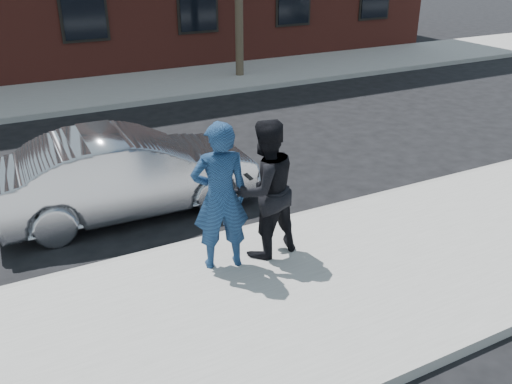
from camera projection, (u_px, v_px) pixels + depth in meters
ground at (300, 286)px, 7.21m from camera, size 100.00×100.00×0.00m
near_sidewalk at (310, 291)px, 6.97m from camera, size 50.00×3.50×0.15m
near_curb at (247, 231)px, 8.42m from camera, size 50.00×0.10×0.15m
far_sidewalk at (101, 91)px, 16.21m from camera, size 50.00×3.50×0.15m
far_curb at (117, 106)px, 14.76m from camera, size 50.00×0.10×0.15m
silver_sedan at (128, 173)px, 8.91m from camera, size 4.35×1.62×1.42m
man_hoodie at (220, 197)px, 6.99m from camera, size 0.84×0.65×2.04m
man_peacoat at (265, 189)px, 7.30m from camera, size 1.03×0.85×1.96m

